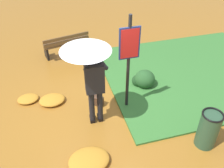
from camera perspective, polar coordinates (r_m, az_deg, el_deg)
ground_plane at (r=5.92m, az=-3.40°, el=-6.76°), size 18.00×18.00×0.00m
grass_verge at (r=7.51m, az=17.58°, el=2.39°), size 4.80×4.00×0.05m
person_with_umbrella at (r=4.77m, az=-5.08°, el=4.70°), size 0.96×0.96×2.04m
info_sign_post at (r=5.25m, az=3.84°, el=6.73°), size 0.44×0.07×2.30m
handbag at (r=6.08m, az=-3.40°, el=-3.72°), size 0.32×0.31×0.37m
park_bench at (r=7.93m, az=-10.18°, el=8.79°), size 1.41×0.64×0.75m
trash_bin at (r=5.35m, az=20.93°, el=-9.56°), size 0.42×0.42×0.83m
shrub_cluster at (r=6.63m, az=7.11°, el=1.06°), size 0.58×0.52×0.47m
leaf_pile_near_person at (r=4.98m, az=-5.23°, el=-16.79°), size 0.78×0.63×0.17m
leaf_pile_by_bench at (r=6.56m, az=-18.44°, el=-3.19°), size 0.51×0.41×0.11m
leaf_pile_far_path at (r=6.34m, az=-13.39°, el=-3.51°), size 0.62×0.50×0.14m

